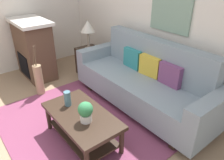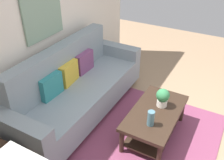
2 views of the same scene
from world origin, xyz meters
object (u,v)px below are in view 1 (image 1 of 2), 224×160
Objects in this scene: coffee_table at (82,121)px; side_table at (90,61)px; throw_pillow_mustard at (150,66)px; potted_plant_tabletop at (86,111)px; throw_pillow_teal at (133,58)px; throw_pillow_plum at (171,75)px; framed_painting at (171,10)px; table_lamp at (88,27)px; tabletop_vase at (68,99)px; fireplace at (34,49)px; couch at (144,82)px; floor_vase at (39,80)px.

coffee_table is 1.96× the size of side_table.
coffee_table is (0.09, -1.33, -0.37)m from throw_pillow_mustard.
coffee_table is 4.20× the size of potted_plant_tabletop.
throw_pillow_mustard is 1.39m from coffee_table.
throw_pillow_teal is 0.33× the size of coffee_table.
throw_pillow_mustard reaches higher than coffee_table.
throw_pillow_plum is 0.96m from framed_painting.
potted_plant_tabletop is 2.20m from table_lamp.
tabletop_vase reaches higher than coffee_table.
potted_plant_tabletop is at bearing -7.29° from fireplace.
throw_pillow_mustard is 1.39m from tabletop_vase.
coffee_table is 2.28m from fireplace.
throw_pillow_teal reaches higher than coffee_table.
couch is at bearing -90.00° from throw_pillow_mustard.
throw_pillow_teal is at bearing 52.53° from floor_vase.
coffee_table is 2.13m from table_lamp.
throw_pillow_teal is 1.39m from tabletop_vase.
table_lamp is at bearing 96.99° from floor_vase.
throw_pillow_mustard is 1.39m from potted_plant_tabletop.
floor_vase is at bearing -127.47° from throw_pillow_teal.
tabletop_vase is at bearing -97.70° from throw_pillow_mustard.
fireplace is at bearing 161.56° from floor_vase.
throw_pillow_teal is 1.51m from potted_plant_tabletop.
fireplace is (-2.15, -1.05, -0.09)m from throw_pillow_mustard.
side_table is (-1.14, -0.15, -0.40)m from throw_pillow_teal.
potted_plant_tabletop is (0.43, 0.01, 0.04)m from tabletop_vase.
throw_pillow_mustard is 1.00× the size of throw_pillow_plum.
fireplace reaches higher than throw_pillow_teal.
framed_painting is (2.15, 1.40, 0.90)m from fireplace.
framed_painting reaches higher than floor_vase.
table_lamp is at bearing -179.18° from couch.
table_lamp reaches higher than throw_pillow_mustard.
side_table is at bearing -179.18° from couch.
throw_pillow_mustard is at bearing 0.00° from throw_pillow_teal.
tabletop_vase is 0.78× the size of potted_plant_tabletop.
potted_plant_tabletop is 1.95m from framed_painting.
table_lamp reaches higher than throw_pillow_teal.
coffee_table is (0.09, -1.21, -0.12)m from couch.
coffee_table is at bearing -85.97° from throw_pillow_mustard.
couch is 1.15m from framed_painting.
couch reaches higher than potted_plant_tabletop.
tabletop_vase is (-0.19, -1.37, -0.15)m from throw_pillow_mustard.
coffee_table is 1.54× the size of framed_painting.
fireplace is 2.08× the size of floor_vase.
throw_pillow_teal and throw_pillow_mustard have the same top height.
side_table is at bearing 96.99° from floor_vase.
framed_painting is (0.19, 1.71, 0.95)m from tabletop_vase.
couch is 0.28m from throw_pillow_mustard.
couch reaches higher than tabletop_vase.
throw_pillow_teal is at bearing 180.00° from throw_pillow_plum.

